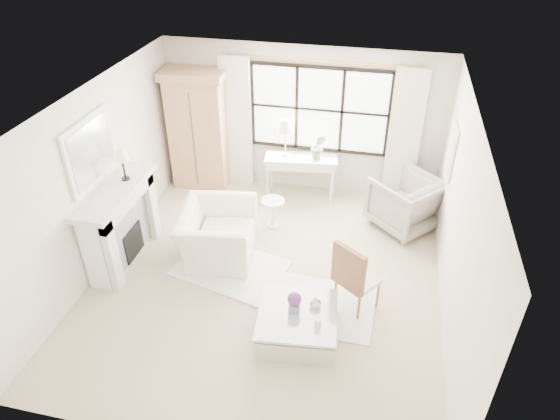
# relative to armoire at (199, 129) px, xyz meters

# --- Properties ---
(floor) EXTENTS (5.50, 5.50, 0.00)m
(floor) POSITION_rel_armoire_xyz_m (1.87, -2.46, -1.14)
(floor) COLOR #C7B794
(floor) RESTS_ON ground
(ceiling) EXTENTS (5.50, 5.50, 0.00)m
(ceiling) POSITION_rel_armoire_xyz_m (1.87, -2.46, 1.56)
(ceiling) COLOR white
(ceiling) RESTS_ON ground
(wall_back) EXTENTS (5.00, 0.00, 5.00)m
(wall_back) POSITION_rel_armoire_xyz_m (1.87, 0.29, 0.21)
(wall_back) COLOR beige
(wall_back) RESTS_ON ground
(wall_front) EXTENTS (5.00, 0.00, 5.00)m
(wall_front) POSITION_rel_armoire_xyz_m (1.87, -5.21, 0.21)
(wall_front) COLOR beige
(wall_front) RESTS_ON ground
(wall_left) EXTENTS (0.00, 5.50, 5.50)m
(wall_left) POSITION_rel_armoire_xyz_m (-0.63, -2.46, 0.21)
(wall_left) COLOR silver
(wall_left) RESTS_ON ground
(wall_right) EXTENTS (0.00, 5.50, 5.50)m
(wall_right) POSITION_rel_armoire_xyz_m (4.37, -2.46, 0.21)
(wall_right) COLOR silver
(wall_right) RESTS_ON ground
(window_pane) EXTENTS (2.40, 0.02, 1.50)m
(window_pane) POSITION_rel_armoire_xyz_m (2.17, 0.27, 0.46)
(window_pane) COLOR white
(window_pane) RESTS_ON wall_back
(window_frame) EXTENTS (2.50, 0.04, 1.50)m
(window_frame) POSITION_rel_armoire_xyz_m (2.17, 0.26, 0.46)
(window_frame) COLOR black
(window_frame) RESTS_ON wall_back
(curtain_rod) EXTENTS (3.30, 0.04, 0.04)m
(curtain_rod) POSITION_rel_armoire_xyz_m (2.17, 0.21, 1.33)
(curtain_rod) COLOR #AA7A3B
(curtain_rod) RESTS_ON wall_back
(curtain_left) EXTENTS (0.55, 0.10, 2.47)m
(curtain_left) POSITION_rel_armoire_xyz_m (0.67, 0.19, 0.10)
(curtain_left) COLOR white
(curtain_left) RESTS_ON ground
(curtain_right) EXTENTS (0.55, 0.10, 2.47)m
(curtain_right) POSITION_rel_armoire_xyz_m (3.67, 0.19, 0.10)
(curtain_right) COLOR silver
(curtain_right) RESTS_ON ground
(fireplace) EXTENTS (0.58, 1.66, 1.26)m
(fireplace) POSITION_rel_armoire_xyz_m (-0.40, -2.46, -0.49)
(fireplace) COLOR silver
(fireplace) RESTS_ON ground
(mirror_frame) EXTENTS (0.05, 1.15, 0.95)m
(mirror_frame) POSITION_rel_armoire_xyz_m (-0.60, -2.46, 0.70)
(mirror_frame) COLOR white
(mirror_frame) RESTS_ON wall_left
(mirror_glass) EXTENTS (0.02, 1.00, 0.80)m
(mirror_glass) POSITION_rel_armoire_xyz_m (-0.57, -2.46, 0.70)
(mirror_glass) COLOR silver
(mirror_glass) RESTS_ON wall_left
(art_frame) EXTENTS (0.04, 0.62, 0.82)m
(art_frame) POSITION_rel_armoire_xyz_m (4.34, -0.76, 0.41)
(art_frame) COLOR white
(art_frame) RESTS_ON wall_right
(art_canvas) EXTENTS (0.01, 0.52, 0.72)m
(art_canvas) POSITION_rel_armoire_xyz_m (4.32, -0.76, 0.41)
(art_canvas) COLOR beige
(art_canvas) RESTS_ON wall_right
(mantel_lamp) EXTENTS (0.22, 0.22, 0.51)m
(mantel_lamp) POSITION_rel_armoire_xyz_m (-0.32, -2.17, 0.51)
(mantel_lamp) COLOR black
(mantel_lamp) RESTS_ON fireplace
(armoire) EXTENTS (1.15, 0.76, 2.24)m
(armoire) POSITION_rel_armoire_xyz_m (0.00, 0.00, 0.00)
(armoire) COLOR tan
(armoire) RESTS_ON floor
(console_table) EXTENTS (1.35, 0.61, 0.80)m
(console_table) POSITION_rel_armoire_xyz_m (1.93, -0.04, -0.74)
(console_table) COLOR white
(console_table) RESTS_ON floor
(console_lamp) EXTENTS (0.28, 0.28, 0.69)m
(console_lamp) POSITION_rel_armoire_xyz_m (1.63, -0.03, 0.22)
(console_lamp) COLOR #A97A3A
(console_lamp) RESTS_ON console_table
(orchid_plant) EXTENTS (0.30, 0.26, 0.49)m
(orchid_plant) POSITION_rel_armoire_xyz_m (2.23, -0.05, -0.10)
(orchid_plant) COLOR #617C52
(orchid_plant) RESTS_ON console_table
(side_table) EXTENTS (0.40, 0.40, 0.51)m
(side_table) POSITION_rel_armoire_xyz_m (1.65, -1.11, -0.81)
(side_table) COLOR silver
(side_table) RESTS_ON floor
(rug_left) EXTENTS (1.80, 1.47, 0.03)m
(rug_left) POSITION_rel_armoire_xyz_m (1.28, -2.36, -1.13)
(rug_left) COLOR white
(rug_left) RESTS_ON floor
(rug_right) EXTENTS (1.52, 1.15, 0.03)m
(rug_right) POSITION_rel_armoire_xyz_m (2.74, -2.87, -1.13)
(rug_right) COLOR white
(rug_right) RESTS_ON floor
(club_armchair) EXTENTS (1.24, 1.37, 0.81)m
(club_armchair) POSITION_rel_armoire_xyz_m (1.00, -2.07, -0.74)
(club_armchair) COLOR white
(club_armchair) RESTS_ON floor
(wingback_chair) EXTENTS (1.40, 1.40, 0.91)m
(wingback_chair) POSITION_rel_armoire_xyz_m (3.81, -0.62, -0.68)
(wingback_chair) COLOR #A19488
(wingback_chair) RESTS_ON floor
(french_chair) EXTENTS (0.67, 0.67, 1.08)m
(french_chair) POSITION_rel_armoire_xyz_m (3.20, -2.75, -0.83)
(french_chair) COLOR #8D5C3B
(french_chair) RESTS_ON floor
(coffee_table) EXTENTS (1.10, 1.10, 0.38)m
(coffee_table) POSITION_rel_armoire_xyz_m (2.52, -3.44, -0.96)
(coffee_table) COLOR silver
(coffee_table) RESTS_ON floor
(planter_box) EXTENTS (0.16, 0.16, 0.11)m
(planter_box) POSITION_rel_armoire_xyz_m (2.47, -3.39, -0.71)
(planter_box) COLOR gray
(planter_box) RESTS_ON coffee_table
(planter_flowers) EXTENTS (0.18, 0.18, 0.18)m
(planter_flowers) POSITION_rel_armoire_xyz_m (2.47, -3.39, -0.57)
(planter_flowers) COLOR #633078
(planter_flowers) RESTS_ON planter_box
(pillar_candle) EXTENTS (0.08, 0.08, 0.12)m
(pillar_candle) POSITION_rel_armoire_xyz_m (2.80, -3.60, -0.70)
(pillar_candle) COLOR white
(pillar_candle) RESTS_ON coffee_table
(coffee_vase) EXTENTS (0.17, 0.17, 0.16)m
(coffee_vase) POSITION_rel_armoire_xyz_m (2.72, -3.27, -0.68)
(coffee_vase) COLOR silver
(coffee_vase) RESTS_ON coffee_table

